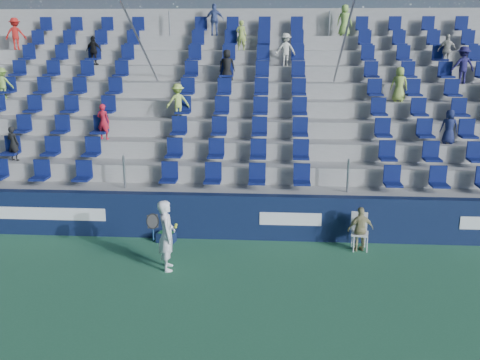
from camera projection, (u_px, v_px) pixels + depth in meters
name	position (u px, v px, depth m)	size (l,w,h in m)	color
ground	(222.00, 293.00, 11.24)	(70.00, 70.00, 0.00)	#2E6D49
sponsor_wall	(233.00, 217.00, 14.11)	(24.00, 0.32, 1.20)	#101C3E
grandstand	(245.00, 127.00, 18.61)	(24.00, 8.17, 6.63)	#9E9E99
tennis_player	(167.00, 235.00, 12.16)	(0.69, 0.68, 1.66)	white
line_judge_chair	(359.00, 228.00, 13.44)	(0.48, 0.49, 0.94)	white
line_judge	(360.00, 229.00, 13.29)	(0.67, 0.28, 1.14)	tan
ball_bin	(166.00, 237.00, 13.96)	(0.52, 0.39, 0.26)	#101B3B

